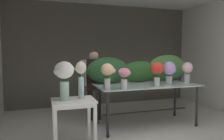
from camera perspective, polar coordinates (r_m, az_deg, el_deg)
The scene contains 13 objects.
ground_plane at distance 4.83m, azimuth 3.60°, elevation -13.65°, with size 8.19×8.19×0.00m, color beige.
wall_back at distance 6.35m, azimuth -2.51°, elevation 3.97°, with size 5.46×0.12×2.87m, color #5B564C.
display_table_glass at distance 4.53m, azimuth 9.09°, elevation -5.26°, with size 2.10×0.97×0.87m.
side_table_white at distance 3.49m, azimuth -10.14°, elevation -9.65°, with size 0.67×0.53×0.78m.
florist at distance 4.80m, azimuth -4.77°, elevation -2.03°, with size 0.63×0.24×1.56m.
foliage_backdrop at distance 4.80m, azimuth 7.24°, elevation 0.11°, with size 2.37×0.30×0.60m.
vase_lilac_ranunculus at distance 4.60m, azimuth 14.87°, elevation -0.18°, with size 0.28×0.25×0.47m.
vase_scarlet_snapdragons at distance 4.30m, azimuth 11.86°, elevation -0.13°, with size 0.27×0.26×0.46m.
vase_rosy_roses at distance 3.85m, azimuth 3.23°, elevation -1.52°, with size 0.23×0.22×0.38m.
vase_peach_peonies at distance 3.76m, azimuth -1.22°, elevation -0.75°, with size 0.26×0.23×0.47m.
vase_blush_hydrangea at distance 4.86m, azimuth 19.26°, elevation -0.12°, with size 0.23×0.23×0.45m.
vase_white_roses_tall at distance 3.39m, azimuth -12.53°, elevation -1.42°, with size 0.31×0.29×0.60m.
vase_cream_lisianthus_tall at distance 3.48m, azimuth -8.19°, elevation -1.74°, with size 0.18×0.17×0.59m.
Camera 1 is at (-1.69, -2.40, 1.53)m, focal length 34.59 mm.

